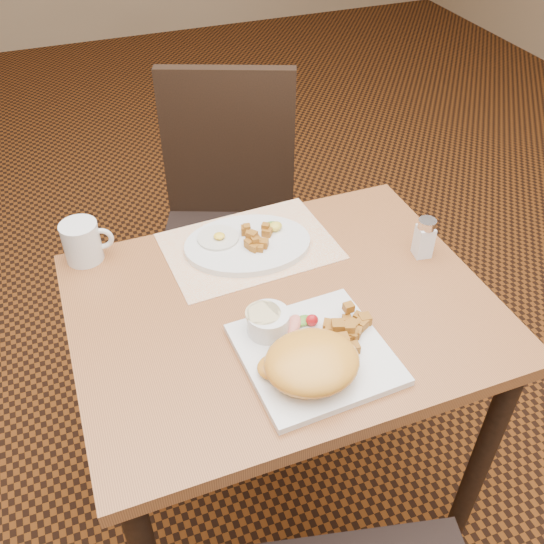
{
  "coord_description": "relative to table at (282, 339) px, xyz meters",
  "views": [
    {
      "loc": [
        -0.36,
        -0.89,
        1.65
      ],
      "look_at": [
        -0.01,
        0.03,
        0.82
      ],
      "focal_mm": 40.0,
      "sensor_mm": 36.0,
      "label": 1
    }
  ],
  "objects": [
    {
      "name": "ramekin",
      "position": [
        -0.06,
        -0.08,
        0.15
      ],
      "size": [
        0.09,
        0.09,
        0.05
      ],
      "color": "silver",
      "rests_on": "plate_square"
    },
    {
      "name": "home_fries_sq",
      "position": [
        0.08,
        -0.14,
        0.14
      ],
      "size": [
        0.11,
        0.11,
        0.04
      ],
      "color": "#B06C1C",
      "rests_on": "plate_square"
    },
    {
      "name": "plate_square",
      "position": [
        0.0,
        -0.16,
        0.12
      ],
      "size": [
        0.29,
        0.29,
        0.02
      ],
      "primitive_type": "cube",
      "rotation": [
        0.0,
        0.0,
        0.05
      ],
      "color": "silver",
      "rests_on": "table"
    },
    {
      "name": "table",
      "position": [
        0.0,
        0.0,
        0.0
      ],
      "size": [
        0.9,
        0.7,
        0.75
      ],
      "color": "#9C5C30",
      "rests_on": "ground"
    },
    {
      "name": "ground",
      "position": [
        0.0,
        0.0,
        -0.64
      ],
      "size": [
        8.0,
        8.0,
        0.0
      ],
      "primitive_type": "plane",
      "color": "black",
      "rests_on": "ground"
    },
    {
      "name": "hollandaise_mound",
      "position": [
        -0.03,
        -0.21,
        0.16
      ],
      "size": [
        0.19,
        0.16,
        0.07
      ],
      "color": "gold",
      "rests_on": "plate_square"
    },
    {
      "name": "placemat",
      "position": [
        -0.0,
        0.22,
        0.11
      ],
      "size": [
        0.41,
        0.3,
        0.0
      ],
      "primitive_type": "cube",
      "rotation": [
        0.0,
        0.0,
        0.06
      ],
      "color": "white",
      "rests_on": "table"
    },
    {
      "name": "fried_egg",
      "position": [
        -0.07,
        0.25,
        0.13
      ],
      "size": [
        0.1,
        0.1,
        0.02
      ],
      "color": "white",
      "rests_on": "plate_oval"
    },
    {
      "name": "garnish_sq",
      "position": [
        0.0,
        -0.09,
        0.14
      ],
      "size": [
        0.09,
        0.07,
        0.03
      ],
      "color": "#387223",
      "rests_on": "plate_square"
    },
    {
      "name": "chair_far",
      "position": [
        0.08,
        0.67,
        -0.1
      ],
      "size": [
        0.55,
        0.56,
        0.97
      ],
      "rotation": [
        0.0,
        0.0,
        2.76
      ],
      "color": "black",
      "rests_on": "ground"
    },
    {
      "name": "coffee_mug",
      "position": [
        -0.38,
        0.31,
        0.16
      ],
      "size": [
        0.12,
        0.09,
        0.1
      ],
      "color": "silver",
      "rests_on": "table"
    },
    {
      "name": "home_fries_ov",
      "position": [
        0.01,
        0.2,
        0.14
      ],
      "size": [
        0.08,
        0.1,
        0.04
      ],
      "color": "#B06C1C",
      "rests_on": "plate_oval"
    },
    {
      "name": "plate_oval",
      "position": [
        -0.01,
        0.21,
        0.12
      ],
      "size": [
        0.34,
        0.27,
        0.02
      ],
      "primitive_type": null,
      "rotation": [
        0.0,
        0.0,
        -0.16
      ],
      "color": "silver",
      "rests_on": "placemat"
    },
    {
      "name": "garnish_ov",
      "position": [
        0.07,
        0.24,
        0.14
      ],
      "size": [
        0.05,
        0.05,
        0.02
      ],
      "color": "#387223",
      "rests_on": "plate_oval"
    },
    {
      "name": "salt_shaker",
      "position": [
        0.37,
        0.04,
        0.16
      ],
      "size": [
        0.05,
        0.05,
        0.1
      ],
      "color": "white",
      "rests_on": "table"
    }
  ]
}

